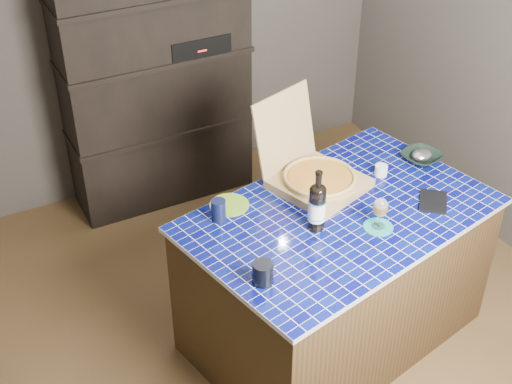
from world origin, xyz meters
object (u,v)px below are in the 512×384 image
mead_bottle (317,206)px  dvd_case (433,201)px  wine_glass (381,208)px  kitchen_island (335,276)px  bowl (422,157)px  pizza_box (316,175)px

mead_bottle → dvd_case: mead_bottle is taller
mead_bottle → wine_glass: bearing=-27.3°
kitchen_island → mead_bottle: 0.57m
dvd_case → bowl: 0.39m
bowl → wine_glass: bearing=-145.7°
kitchen_island → bowl: size_ratio=8.17×
kitchen_island → pizza_box: bearing=74.7°
pizza_box → mead_bottle: bearing=-139.6°
wine_glass → dvd_case: 0.38m
kitchen_island → bowl: bearing=4.1°
kitchen_island → mead_bottle: size_ratio=5.22×
wine_glass → pizza_box: bearing=100.3°
bowl → mead_bottle: bearing=-163.6°
wine_glass → dvd_case: (0.37, 0.04, -0.11)m
wine_glass → kitchen_island: bearing=116.8°
pizza_box → bowl: bearing=-24.8°
pizza_box → wine_glass: (0.08, -0.45, 0.05)m
mead_bottle → pizza_box: bearing=59.1°
kitchen_island → dvd_case: 0.64m
bowl → pizza_box: bearing=174.0°
mead_bottle → wine_glass: 0.30m
bowl → dvd_case: bearing=-119.5°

